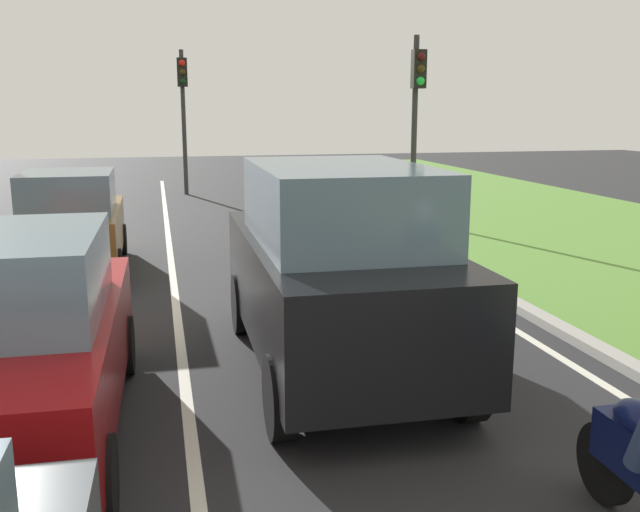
# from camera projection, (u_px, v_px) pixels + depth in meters

# --- Properties ---
(ground_plane) EXTENTS (60.00, 60.00, 0.00)m
(ground_plane) POSITION_uv_depth(u_px,v_px,m) (212.00, 269.00, 12.76)
(ground_plane) COLOR #262628
(lane_line_center) EXTENTS (0.12, 32.00, 0.01)m
(lane_line_center) POSITION_uv_depth(u_px,v_px,m) (172.00, 271.00, 12.60)
(lane_line_center) COLOR silver
(lane_line_center) RESTS_ON ground
(lane_line_right_edge) EXTENTS (0.12, 32.00, 0.01)m
(lane_line_right_edge) POSITION_uv_depth(u_px,v_px,m) (401.00, 259.00, 13.55)
(lane_line_right_edge) COLOR silver
(lane_line_right_edge) RESTS_ON ground
(grass_verge_right) EXTENTS (9.00, 48.00, 0.06)m
(grass_verge_right) POSITION_uv_depth(u_px,v_px,m) (626.00, 247.00, 14.62)
(grass_verge_right) COLOR #548433
(grass_verge_right) RESTS_ON ground
(curb_right) EXTENTS (0.24, 48.00, 0.12)m
(curb_right) POSITION_uv_depth(u_px,v_px,m) (426.00, 255.00, 13.64)
(curb_right) COLOR #9E9B93
(curb_right) RESTS_ON ground
(car_suv_ahead) EXTENTS (2.01, 4.52, 2.28)m
(car_suv_ahead) POSITION_uv_depth(u_px,v_px,m) (337.00, 268.00, 7.64)
(car_suv_ahead) COLOR black
(car_suv_ahead) RESTS_ON ground
(car_sedan_left_lane) EXTENTS (1.89, 4.33, 1.86)m
(car_sedan_left_lane) POSITION_uv_depth(u_px,v_px,m) (10.00, 341.00, 6.00)
(car_sedan_left_lane) COLOR maroon
(car_sedan_left_lane) RESTS_ON ground
(car_hatchback_far) EXTENTS (1.75, 3.71, 1.78)m
(car_hatchback_far) POSITION_uv_depth(u_px,v_px,m) (72.00, 222.00, 12.42)
(car_hatchback_far) COLOR brown
(car_hatchback_far) RESTS_ON ground
(traffic_light_near_right) EXTENTS (0.32, 0.50, 4.54)m
(traffic_light_near_right) POSITION_uv_depth(u_px,v_px,m) (417.00, 100.00, 17.06)
(traffic_light_near_right) COLOR #2D2D2D
(traffic_light_near_right) RESTS_ON ground
(traffic_light_far_median) EXTENTS (0.32, 0.50, 4.66)m
(traffic_light_far_median) POSITION_uv_depth(u_px,v_px,m) (183.00, 98.00, 22.88)
(traffic_light_far_median) COLOR #2D2D2D
(traffic_light_far_median) RESTS_ON ground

